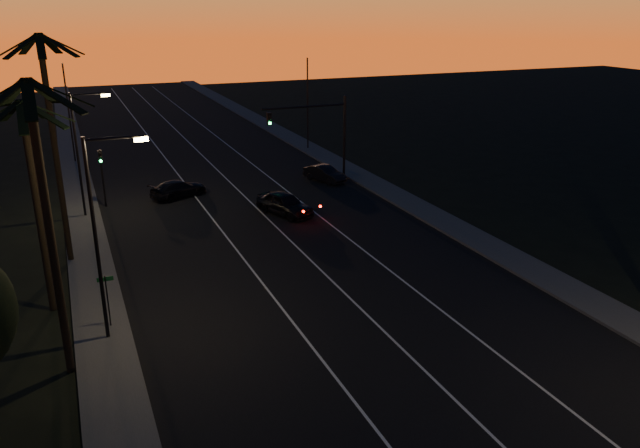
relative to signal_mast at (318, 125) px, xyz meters
name	(u,v)px	position (x,y,z in m)	size (l,w,h in m)	color
road	(274,233)	(-7.14, -9.99, -4.78)	(20.00, 170.00, 0.01)	black
sidewalk_left	(90,258)	(-18.34, -9.99, -4.70)	(2.40, 170.00, 0.16)	#363633
sidewalk_right	(425,211)	(4.06, -9.99, -4.70)	(2.40, 170.00, 0.16)	#363633
lane_stripe_left	(228,239)	(-10.14, -9.99, -4.76)	(0.12, 160.00, 0.01)	silver
lane_stripe_mid	(281,232)	(-6.64, -9.99, -4.76)	(0.12, 160.00, 0.01)	silver
lane_stripe_right	(331,225)	(-3.14, -9.99, -4.76)	(0.12, 160.00, 0.01)	silver
palm_near	(45,203)	(-19.74, -21.99, 2.29)	(4.25, 4.16, 11.53)	black
palm_mid	(34,184)	(-20.34, -15.99, 1.47)	(4.25, 4.16, 10.03)	black
palm_far	(52,129)	(-19.34, -9.99, 2.83)	(4.25, 4.16, 12.53)	black
streetlight_left_near	(102,224)	(-17.84, -19.99, 0.54)	(2.55, 0.26, 9.00)	black
streetlight_left_far	(81,145)	(-17.82, -1.99, 0.28)	(2.55, 0.26, 8.50)	black
street_sign	(107,295)	(-17.94, -18.99, -3.13)	(0.70, 0.06, 2.60)	black
signal_mast	(318,125)	(0.00, 0.00, 0.00)	(7.10, 0.41, 7.00)	black
signal_post	(101,168)	(-16.64, -0.01, -1.89)	(0.28, 0.37, 4.20)	black
far_pole_left	(69,114)	(-18.14, 15.01, -0.28)	(0.14, 0.14, 9.00)	black
far_pole_right	(308,105)	(3.86, 12.01, -0.28)	(0.14, 0.14, 9.00)	black
lead_car	(285,204)	(-5.23, -6.69, -3.99)	(3.56, 5.39, 1.56)	black
right_car	(325,174)	(0.72, 0.23, -4.12)	(2.70, 4.15, 1.29)	black
cross_car	(179,189)	(-11.28, 0.37, -4.12)	(4.81, 3.47, 1.29)	black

